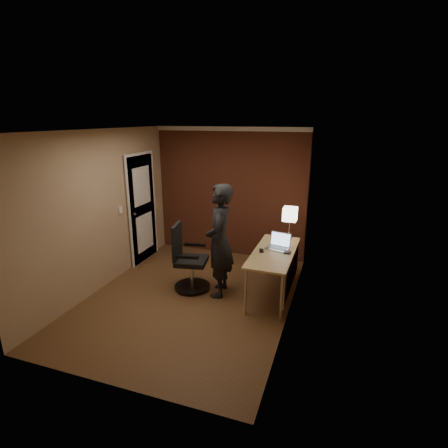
{
  "coord_description": "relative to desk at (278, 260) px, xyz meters",
  "views": [
    {
      "loc": [
        2.05,
        -4.44,
        2.66
      ],
      "look_at": [
        0.35,
        0.55,
        1.05
      ],
      "focal_mm": 28.0,
      "sensor_mm": 36.0,
      "label": 1
    }
  ],
  "objects": [
    {
      "name": "room",
      "position": [
        -1.53,
        1.08,
        0.77
      ],
      "size": [
        4.0,
        4.0,
        4.0
      ],
      "color": "brown",
      "rests_on": "ground"
    },
    {
      "name": "desk",
      "position": [
        0.0,
        0.0,
        0.0
      ],
      "size": [
        0.6,
        1.5,
        0.73
      ],
      "color": "tan",
      "rests_on": "ground"
    },
    {
      "name": "desk_lamp",
      "position": [
        0.05,
        0.64,
        0.55
      ],
      "size": [
        0.22,
        0.22,
        0.54
      ],
      "color": "silver",
      "rests_on": "desk"
    },
    {
      "name": "laptop",
      "position": [
        -0.03,
        0.16,
        0.19
      ],
      "size": [
        0.38,
        0.32,
        0.23
      ],
      "color": "silver",
      "rests_on": "desk"
    },
    {
      "name": "mouse",
      "position": [
        -0.25,
        -0.08,
        0.14
      ],
      "size": [
        0.09,
        0.11,
        0.03
      ],
      "primitive_type": "cube",
      "rotation": [
        0.0,
        0.0,
        0.28
      ],
      "color": "black",
      "rests_on": "desk"
    },
    {
      "name": "wallet",
      "position": [
        0.13,
        -0.01,
        0.14
      ],
      "size": [
        0.1,
        0.12,
        0.02
      ],
      "primitive_type": "cube",
      "rotation": [
        0.0,
        0.0,
        -0.07
      ],
      "color": "black",
      "rests_on": "desk"
    },
    {
      "name": "office_chair",
      "position": [
        -1.41,
        -0.23,
        -0.13
      ],
      "size": [
        0.58,
        0.64,
        1.06
      ],
      "color": "black",
      "rests_on": "ground"
    },
    {
      "name": "person",
      "position": [
        -0.87,
        -0.22,
        0.27
      ],
      "size": [
        0.53,
        0.7,
        1.75
      ],
      "primitive_type": "imported",
      "rotation": [
        0.0,
        0.0,
        -1.39
      ],
      "color": "black",
      "rests_on": "ground"
    }
  ]
}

